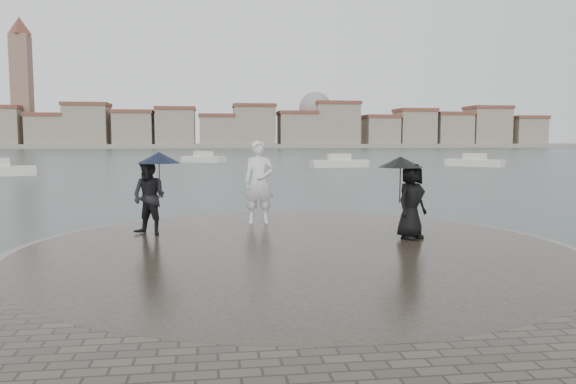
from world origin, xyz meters
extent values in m
plane|color=#2B3835|center=(0.00, 0.00, 0.00)|extent=(400.00, 400.00, 0.00)
cylinder|color=gray|center=(0.00, 3.50, 0.16)|extent=(12.50, 12.50, 0.32)
cylinder|color=#2D261E|center=(0.00, 3.50, 0.18)|extent=(11.90, 11.90, 0.36)
imported|color=white|center=(-0.51, 7.09, 1.52)|extent=(0.86, 0.57, 2.32)
imported|color=black|center=(-3.35, 5.60, 1.29)|extent=(1.14, 1.07, 1.86)
cylinder|color=black|center=(-3.10, 5.70, 1.71)|extent=(0.02, 0.02, 0.90)
cone|color=black|center=(-3.10, 5.70, 2.26)|extent=(1.09, 1.09, 0.28)
imported|color=black|center=(2.86, 4.16, 1.26)|extent=(1.05, 0.97, 1.80)
cylinder|color=black|center=(2.61, 4.26, 1.66)|extent=(0.02, 0.02, 0.90)
cone|color=black|center=(2.61, 4.26, 2.18)|extent=(1.08, 1.08, 0.26)
cube|color=gray|center=(0.00, 163.00, 0.60)|extent=(260.00, 20.00, 1.20)
cube|color=gray|center=(-60.00, 160.00, 5.50)|extent=(11.00, 10.00, 11.00)
cube|color=brown|center=(-60.00, 160.00, 11.50)|extent=(11.60, 10.60, 1.00)
cube|color=gray|center=(-48.00, 160.00, 4.50)|extent=(10.00, 10.00, 9.00)
cube|color=brown|center=(-48.00, 160.00, 9.50)|extent=(10.60, 10.60, 1.00)
cube|color=gray|center=(-37.00, 160.00, 6.00)|extent=(12.00, 10.00, 12.00)
cube|color=brown|center=(-37.00, 160.00, 12.50)|extent=(12.60, 10.60, 1.00)
cube|color=gray|center=(-24.00, 160.00, 5.00)|extent=(11.00, 10.00, 10.00)
cube|color=brown|center=(-24.00, 160.00, 10.50)|extent=(11.60, 10.60, 1.00)
cube|color=gray|center=(-12.00, 160.00, 5.50)|extent=(11.00, 10.00, 11.00)
cube|color=brown|center=(-12.00, 160.00, 11.50)|extent=(11.60, 10.60, 1.00)
cube|color=gray|center=(0.00, 160.00, 4.50)|extent=(10.00, 10.00, 9.00)
cube|color=brown|center=(0.00, 160.00, 9.50)|extent=(10.60, 10.60, 1.00)
cube|color=gray|center=(11.00, 160.00, 6.00)|extent=(12.00, 10.00, 12.00)
cube|color=brown|center=(11.00, 160.00, 12.50)|extent=(12.60, 10.60, 1.00)
cube|color=gray|center=(24.00, 160.00, 5.00)|extent=(11.00, 10.00, 10.00)
cube|color=brown|center=(24.00, 160.00, 10.50)|extent=(11.60, 10.60, 1.00)
cube|color=gray|center=(36.00, 160.00, 6.50)|extent=(13.00, 10.00, 13.00)
cube|color=brown|center=(36.00, 160.00, 13.50)|extent=(13.60, 10.60, 1.00)
cube|color=gray|center=(50.00, 160.00, 4.50)|extent=(10.00, 10.00, 9.00)
cube|color=brown|center=(50.00, 160.00, 9.50)|extent=(10.60, 10.60, 1.00)
cube|color=gray|center=(61.00, 160.00, 5.50)|extent=(11.00, 10.00, 11.00)
cube|color=brown|center=(61.00, 160.00, 11.50)|extent=(11.60, 10.60, 1.00)
cube|color=gray|center=(73.00, 160.00, 5.00)|extent=(11.00, 10.00, 10.00)
cube|color=brown|center=(73.00, 160.00, 10.50)|extent=(11.60, 10.60, 1.00)
cube|color=gray|center=(85.00, 160.00, 6.00)|extent=(12.00, 10.00, 12.00)
cube|color=brown|center=(85.00, 160.00, 12.50)|extent=(12.60, 10.60, 1.00)
cube|color=gray|center=(98.00, 160.00, 4.50)|extent=(10.00, 10.00, 9.00)
cube|color=brown|center=(98.00, 160.00, 9.50)|extent=(10.60, 10.60, 1.00)
cube|color=#846654|center=(-55.00, 162.00, 16.00)|extent=(5.00, 5.00, 32.00)
cone|color=brown|center=(-55.00, 162.00, 34.50)|extent=(6.80, 6.80, 5.00)
sphere|color=gray|center=(30.00, 162.00, 12.00)|extent=(10.00, 10.00, 10.00)
cube|color=silver|center=(-2.71, 56.89, 0.25)|extent=(5.24, 4.76, 0.90)
cube|color=silver|center=(-2.71, 56.89, 0.85)|extent=(2.30, 2.20, 0.90)
cube|color=silver|center=(10.33, 44.01, 0.25)|extent=(5.63, 2.15, 0.90)
cube|color=silver|center=(10.33, 44.01, 0.85)|extent=(2.11, 1.40, 0.90)
cube|color=silver|center=(23.95, 43.84, 0.25)|extent=(4.96, 5.07, 0.90)
cube|color=silver|center=(23.95, 43.84, 0.85)|extent=(2.25, 2.27, 0.90)
camera|label=1|loc=(-1.82, -8.50, 2.73)|focal=35.00mm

